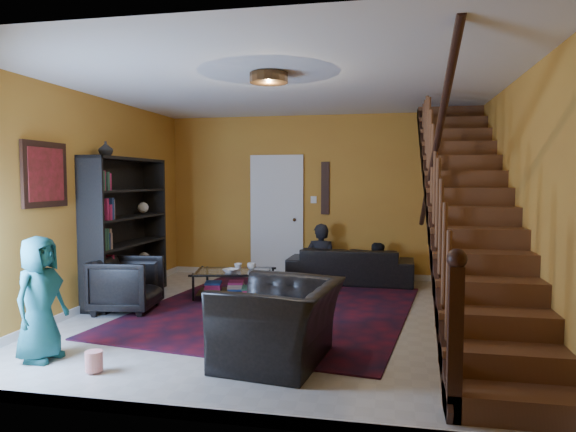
# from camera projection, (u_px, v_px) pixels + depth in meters

# --- Properties ---
(floor) EXTENTS (5.50, 5.50, 0.00)m
(floor) POSITION_uv_depth(u_px,v_px,m) (285.00, 318.00, 6.27)
(floor) COLOR beige
(floor) RESTS_ON ground
(room) EXTENTS (5.50, 5.50, 5.50)m
(room) POSITION_uv_depth(u_px,v_px,m) (217.00, 288.00, 7.82)
(room) COLOR #C6882C
(room) RESTS_ON ground
(staircase) EXTENTS (0.95, 5.02, 3.18)m
(staircase) POSITION_uv_depth(u_px,v_px,m) (470.00, 206.00, 5.75)
(staircase) COLOR brown
(staircase) RESTS_ON floor
(bookshelf) EXTENTS (0.35, 1.80, 2.00)m
(bookshelf) POSITION_uv_depth(u_px,v_px,m) (127.00, 231.00, 7.25)
(bookshelf) COLOR black
(bookshelf) RESTS_ON floor
(door) EXTENTS (0.82, 0.05, 2.05)m
(door) POSITION_uv_depth(u_px,v_px,m) (277.00, 218.00, 9.00)
(door) COLOR silver
(door) RESTS_ON floor
(framed_picture) EXTENTS (0.04, 0.74, 0.74)m
(framed_picture) POSITION_uv_depth(u_px,v_px,m) (45.00, 175.00, 5.76)
(framed_picture) COLOR maroon
(framed_picture) RESTS_ON room
(wall_hanging) EXTENTS (0.14, 0.03, 0.90)m
(wall_hanging) POSITION_uv_depth(u_px,v_px,m) (325.00, 188.00, 8.80)
(wall_hanging) COLOR black
(wall_hanging) RESTS_ON room
(ceiling_fixture) EXTENTS (0.40, 0.40, 0.10)m
(ceiling_fixture) POSITION_uv_depth(u_px,v_px,m) (269.00, 78.00, 5.29)
(ceiling_fixture) COLOR #3F2814
(ceiling_fixture) RESTS_ON room
(rug) EXTENTS (3.78, 4.19, 0.02)m
(rug) POSITION_uv_depth(u_px,v_px,m) (275.00, 310.00, 6.65)
(rug) COLOR #4C0D1B
(rug) RESTS_ON floor
(sofa) EXTENTS (2.04, 0.85, 0.59)m
(sofa) POSITION_uv_depth(u_px,v_px,m) (350.00, 266.00, 8.37)
(sofa) COLOR black
(sofa) RESTS_ON floor
(armchair_left) EXTENTS (0.86, 0.84, 0.70)m
(armchair_left) POSITION_uv_depth(u_px,v_px,m) (127.00, 285.00, 6.57)
(armchair_left) COLOR black
(armchair_left) RESTS_ON floor
(armchair_right) EXTENTS (1.14, 1.27, 0.74)m
(armchair_right) POSITION_uv_depth(u_px,v_px,m) (279.00, 323.00, 4.73)
(armchair_right) COLOR black
(armchair_right) RESTS_ON floor
(person_adult_a) EXTENTS (0.53, 0.35, 1.42)m
(person_adult_a) POSITION_uv_depth(u_px,v_px,m) (321.00, 266.00, 8.52)
(person_adult_a) COLOR black
(person_adult_a) RESTS_ON sofa
(person_adult_b) EXTENTS (0.56, 0.44, 1.13)m
(person_adult_b) POSITION_uv_depth(u_px,v_px,m) (376.00, 277.00, 8.36)
(person_adult_b) COLOR black
(person_adult_b) RESTS_ON sofa
(person_child) EXTENTS (0.42, 0.60, 1.17)m
(person_child) POSITION_uv_depth(u_px,v_px,m) (40.00, 298.00, 4.78)
(person_child) COLOR #165255
(person_child) RESTS_ON armchair_left
(coffee_table) EXTENTS (1.18, 0.84, 0.41)m
(coffee_table) POSITION_uv_depth(u_px,v_px,m) (234.00, 283.00, 7.27)
(coffee_table) COLOR black
(coffee_table) RESTS_ON floor
(cup_a) EXTENTS (0.15, 0.15, 0.10)m
(cup_a) POSITION_uv_depth(u_px,v_px,m) (252.00, 266.00, 7.36)
(cup_a) COLOR #999999
(cup_a) RESTS_ON coffee_table
(cup_b) EXTENTS (0.13, 0.13, 0.10)m
(cup_b) POSITION_uv_depth(u_px,v_px,m) (238.00, 267.00, 7.27)
(cup_b) COLOR #999999
(cup_b) RESTS_ON coffee_table
(bowl) EXTENTS (0.28, 0.28, 0.05)m
(bowl) POSITION_uv_depth(u_px,v_px,m) (231.00, 271.00, 7.11)
(bowl) COLOR #999999
(bowl) RESTS_ON coffee_table
(vase) EXTENTS (0.18, 0.18, 0.19)m
(vase) POSITION_uv_depth(u_px,v_px,m) (106.00, 149.00, 6.69)
(vase) COLOR #999999
(vase) RESTS_ON bookshelf
(popcorn_bucket) EXTENTS (0.15, 0.15, 0.17)m
(popcorn_bucket) POSITION_uv_depth(u_px,v_px,m) (94.00, 361.00, 4.49)
(popcorn_bucket) COLOR red
(popcorn_bucket) RESTS_ON rug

